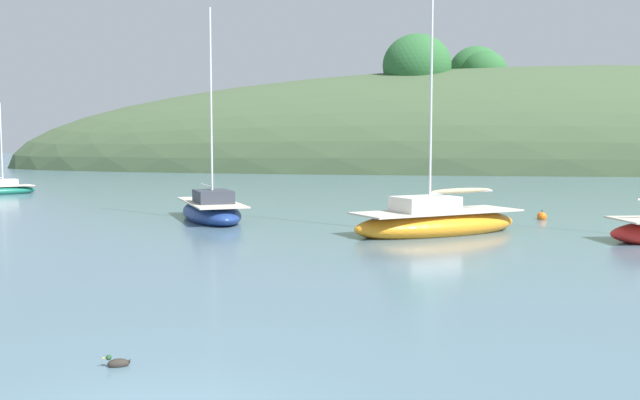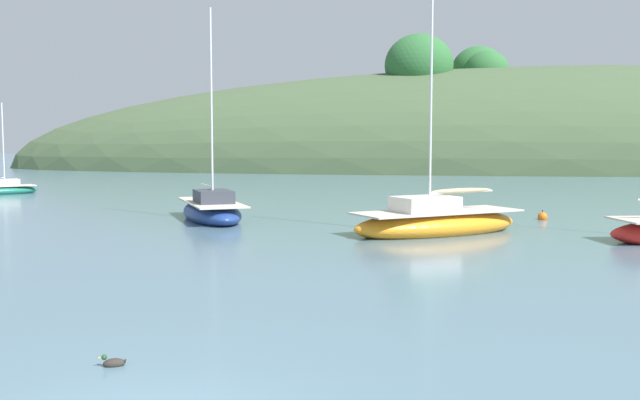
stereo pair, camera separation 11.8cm
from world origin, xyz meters
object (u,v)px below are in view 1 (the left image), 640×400
(sailboat_orange_cutter, at_px, (0,189))
(duck_lone_right, at_px, (118,363))
(mooring_buoy_outer, at_px, (542,217))
(sailboat_black_sloop, at_px, (211,211))
(sailboat_navy_dinghy, at_px, (436,222))

(sailboat_orange_cutter, distance_m, duck_lone_right, 40.82)
(mooring_buoy_outer, bearing_deg, sailboat_orange_cutter, 160.52)
(sailboat_black_sloop, height_order, sailboat_orange_cutter, sailboat_black_sloop)
(sailboat_black_sloop, xyz_separation_m, sailboat_orange_cutter, (-18.42, 13.65, -0.10))
(sailboat_black_sloop, relative_size, duck_lone_right, 23.47)
(sailboat_black_sloop, height_order, mooring_buoy_outer, sailboat_black_sloop)
(mooring_buoy_outer, bearing_deg, sailboat_navy_dinghy, -132.84)
(sailboat_navy_dinghy, distance_m, mooring_buoy_outer, 7.51)
(mooring_buoy_outer, bearing_deg, sailboat_black_sloop, -173.11)
(sailboat_navy_dinghy, relative_size, sailboat_orange_cutter, 1.68)
(sailboat_navy_dinghy, xyz_separation_m, sailboat_black_sloop, (-9.93, 3.68, -0.03))
(sailboat_orange_cutter, bearing_deg, mooring_buoy_outer, -19.48)
(mooring_buoy_outer, height_order, duck_lone_right, mooring_buoy_outer)
(sailboat_black_sloop, height_order, duck_lone_right, sailboat_black_sloop)
(sailboat_orange_cutter, bearing_deg, sailboat_black_sloop, -36.53)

